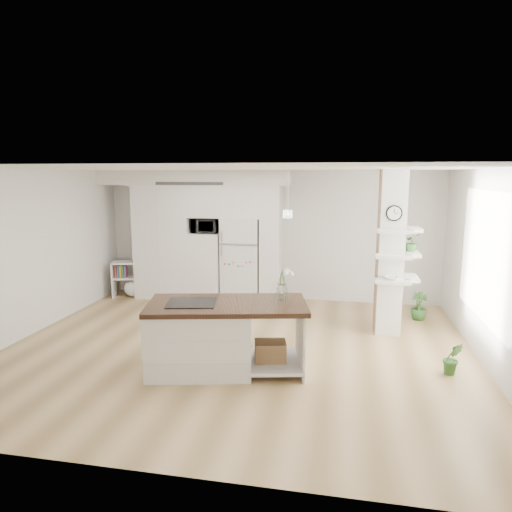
{
  "coord_description": "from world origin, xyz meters",
  "views": [
    {
      "loc": [
        1.52,
        -6.41,
        2.61
      ],
      "look_at": [
        0.12,
        0.9,
        1.28
      ],
      "focal_mm": 32.0,
      "sensor_mm": 36.0,
      "label": 1
    }
  ],
  "objects_px": {
    "refrigerator": "(242,259)",
    "kitchen_island": "(209,335)",
    "bookshelf": "(130,282)",
    "floor_plant_a": "(452,358)"
  },
  "relations": [
    {
      "from": "bookshelf",
      "to": "refrigerator",
      "type": "bearing_deg",
      "value": -10.95
    },
    {
      "from": "kitchen_island",
      "to": "floor_plant_a",
      "type": "relative_size",
      "value": 5.04
    },
    {
      "from": "refrigerator",
      "to": "floor_plant_a",
      "type": "height_order",
      "value": "refrigerator"
    },
    {
      "from": "refrigerator",
      "to": "bookshelf",
      "type": "relative_size",
      "value": 2.27
    },
    {
      "from": "bookshelf",
      "to": "floor_plant_a",
      "type": "relative_size",
      "value": 1.72
    },
    {
      "from": "refrigerator",
      "to": "kitchen_island",
      "type": "bearing_deg",
      "value": -84.53
    },
    {
      "from": "refrigerator",
      "to": "bookshelf",
      "type": "bearing_deg",
      "value": -175.89
    },
    {
      "from": "kitchen_island",
      "to": "bookshelf",
      "type": "distance_m",
      "value": 4.33
    },
    {
      "from": "refrigerator",
      "to": "bookshelf",
      "type": "height_order",
      "value": "refrigerator"
    },
    {
      "from": "floor_plant_a",
      "to": "kitchen_island",
      "type": "bearing_deg",
      "value": -171.6
    }
  ]
}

